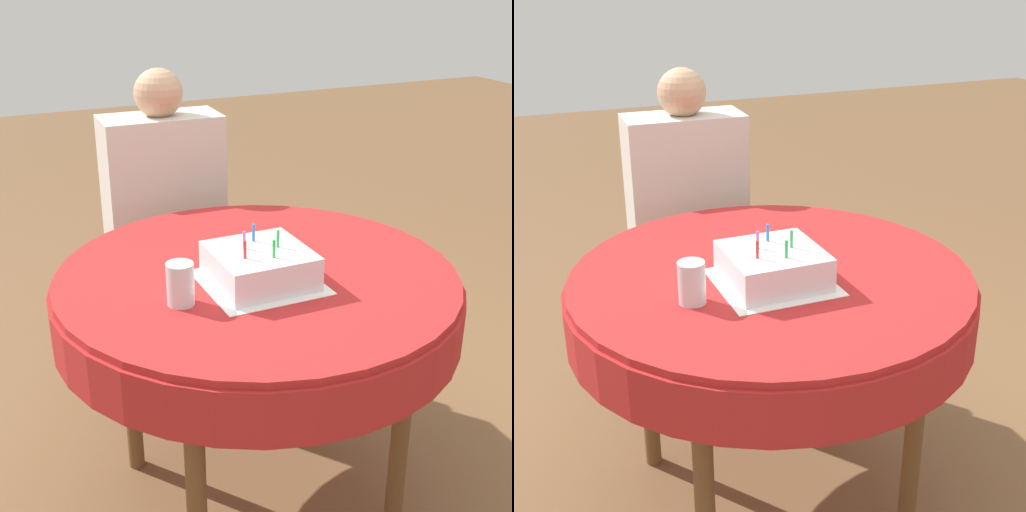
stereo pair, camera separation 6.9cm
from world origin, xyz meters
TOP-DOWN VIEW (x-y plane):
  - ground_plane at (0.00, 0.00)m, footprint 12.00×12.00m
  - dining_table at (0.00, 0.00)m, footprint 1.09×1.09m
  - chair at (0.01, 0.89)m, footprint 0.41×0.41m
  - person at (0.00, 0.80)m, footprint 0.43×0.31m
  - napkin at (-0.02, -0.07)m, footprint 0.29×0.29m
  - birthday_cake at (-0.02, -0.07)m, footprint 0.24×0.24m
  - drinking_glass at (-0.25, -0.10)m, footprint 0.07×0.07m

SIDE VIEW (x-z plane):
  - ground_plane at x=0.00m, z-range 0.00..0.00m
  - chair at x=0.01m, z-range 0.03..0.98m
  - dining_table at x=0.00m, z-range 0.29..1.05m
  - person at x=0.00m, z-range 0.11..1.29m
  - napkin at x=-0.02m, z-range 0.76..0.76m
  - birthday_cake at x=-0.02m, z-range 0.74..0.87m
  - drinking_glass at x=-0.25m, z-range 0.76..0.86m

